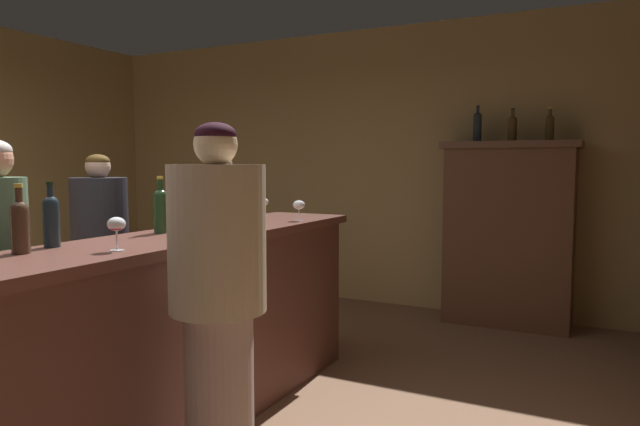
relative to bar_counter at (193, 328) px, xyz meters
The scene contains 20 objects.
floor 0.88m from the bar_counter, 150.99° to the right, with size 9.01×9.01×0.00m, color brown.
wall_back 3.36m from the bar_counter, 100.74° to the left, with size 5.94×0.12×2.83m, color tan.
bar_counter is the anchor object (origin of this frame).
display_cabinet 3.13m from the bar_counter, 67.01° to the left, with size 1.17×0.46×1.65m.
wine_bottle_pinot 1.00m from the bar_counter, 93.36° to the left, with size 0.07×0.07×0.31m.
wine_bottle_rose 1.00m from the bar_counter, 105.87° to the right, with size 0.07×0.07×0.30m.
wine_bottle_chardonnay 0.69m from the bar_counter, 150.33° to the right, with size 0.08×0.08×0.31m.
wine_bottle_merlot 0.73m from the bar_counter, 134.75° to the left, with size 0.07×0.07×0.30m.
wine_bottle_malbec 1.13m from the bar_counter, 99.77° to the right, with size 0.07×0.07×0.29m.
wine_glass_front 1.20m from the bar_counter, 99.98° to the left, with size 0.07×0.07×0.13m.
wine_glass_mid 1.08m from the bar_counter, 77.02° to the left, with size 0.08×0.08×0.14m.
wine_glass_rear 0.94m from the bar_counter, 77.66° to the right, with size 0.08×0.08×0.15m.
flower_arrangement 0.78m from the bar_counter, 85.72° to the left, with size 0.17×0.15×0.33m.
cheese_plate 0.77m from the bar_counter, 105.55° to the left, with size 0.16×0.16×0.01m, color white.
display_bottle_left 3.27m from the bar_counter, 72.15° to the left, with size 0.07×0.07×0.33m.
display_bottle_midleft 3.36m from the bar_counter, 66.82° to the left, with size 0.08×0.08×0.29m.
display_bottle_center 3.48m from the bar_counter, 61.84° to the left, with size 0.07×0.07×0.29m.
patron_in_navy 1.72m from the bar_counter, 121.17° to the left, with size 0.35×0.35×1.54m.
patron_by_cabinet 1.36m from the bar_counter, 158.64° to the left, with size 0.40×0.40×1.52m.
bartender 0.91m from the bar_counter, 43.05° to the right, with size 0.40×0.40×1.62m.
Camera 1 is at (2.66, -2.12, 1.45)m, focal length 32.33 mm.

